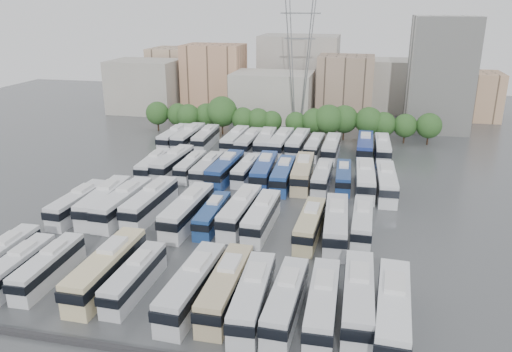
% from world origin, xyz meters
% --- Properties ---
extents(ground, '(220.00, 220.00, 0.00)m').
position_xyz_m(ground, '(0.00, 0.00, 0.00)').
color(ground, '#424447').
rests_on(ground, ground).
extents(parapet, '(56.00, 0.50, 0.50)m').
position_xyz_m(parapet, '(0.00, -33.00, 0.25)').
color(parapet, '#2D2D30').
rests_on(parapet, ground).
extents(tree_line, '(66.52, 7.85, 8.79)m').
position_xyz_m(tree_line, '(0.24, 42.10, 4.37)').
color(tree_line, black).
rests_on(tree_line, ground).
extents(city_buildings, '(102.00, 35.00, 20.00)m').
position_xyz_m(city_buildings, '(-7.46, 71.86, 7.87)').
color(city_buildings, '#9E998E').
rests_on(city_buildings, ground).
extents(apartment_tower, '(14.00, 14.00, 26.00)m').
position_xyz_m(apartment_tower, '(34.00, 58.00, 13.00)').
color(apartment_tower, silver).
rests_on(apartment_tower, ground).
extents(electricity_pylon, '(9.00, 6.91, 33.83)m').
position_xyz_m(electricity_pylon, '(2.00, 50.00, 18.66)').
color(electricity_pylon, slate).
rests_on(electricity_pylon, ground).
extents(bus_r0_s0, '(2.83, 11.75, 3.67)m').
position_xyz_m(bus_r0_s0, '(-21.39, -23.15, 1.80)').
color(bus_r0_s0, silver).
rests_on(bus_r0_s0, ground).
extents(bus_r0_s1, '(2.65, 11.47, 3.59)m').
position_xyz_m(bus_r0_s1, '(-18.17, -24.83, 1.76)').
color(bus_r0_s1, silver).
rests_on(bus_r0_s1, ground).
extents(bus_r0_s2, '(2.64, 11.34, 3.55)m').
position_xyz_m(bus_r0_s2, '(-14.99, -23.79, 1.74)').
color(bus_r0_s2, silver).
rests_on(bus_r0_s2, ground).
extents(bus_r0_s4, '(3.11, 13.65, 4.27)m').
position_xyz_m(bus_r0_s4, '(-8.23, -23.40, 2.10)').
color(bus_r0_s4, beige).
rests_on(bus_r0_s4, ground).
extents(bus_r0_s5, '(2.68, 11.36, 3.55)m').
position_xyz_m(bus_r0_s5, '(-4.83, -23.86, 1.74)').
color(bus_r0_s5, silver).
rests_on(bus_r0_s5, ground).
extents(bus_r0_s7, '(3.47, 13.26, 4.13)m').
position_xyz_m(bus_r0_s7, '(1.76, -24.54, 2.03)').
color(bus_r0_s7, silver).
rests_on(bus_r0_s7, ground).
extents(bus_r0_s8, '(2.82, 12.83, 4.02)m').
position_xyz_m(bus_r0_s8, '(5.12, -23.92, 1.98)').
color(bus_r0_s8, tan).
rests_on(bus_r0_s8, ground).
extents(bus_r0_s9, '(3.22, 12.62, 3.93)m').
position_xyz_m(bus_r0_s9, '(8.10, -24.94, 1.93)').
color(bus_r0_s9, silver).
rests_on(bus_r0_s9, ground).
extents(bus_r0_s10, '(3.00, 12.14, 3.78)m').
position_xyz_m(bus_r0_s10, '(11.34, -24.85, 1.86)').
color(bus_r0_s10, silver).
rests_on(bus_r0_s10, ground).
extents(bus_r0_s11, '(2.87, 12.39, 3.87)m').
position_xyz_m(bus_r0_s11, '(14.84, -24.70, 1.90)').
color(bus_r0_s11, silver).
rests_on(bus_r0_s11, ground).
extents(bus_r0_s12, '(3.09, 13.34, 4.17)m').
position_xyz_m(bus_r0_s12, '(18.11, -23.24, 2.05)').
color(bus_r0_s12, silver).
rests_on(bus_r0_s12, ground).
extents(bus_r0_s13, '(3.68, 13.84, 4.30)m').
position_xyz_m(bus_r0_s13, '(21.27, -24.79, 2.11)').
color(bus_r0_s13, white).
rests_on(bus_r0_s13, ground).
extents(bus_r1_s0, '(3.16, 12.31, 3.83)m').
position_xyz_m(bus_r1_s0, '(-21.43, -7.18, 1.88)').
color(bus_r1_s0, silver).
rests_on(bus_r1_s0, ground).
extents(bus_r1_s1, '(3.52, 13.32, 4.14)m').
position_xyz_m(bus_r1_s1, '(-18.06, -5.86, 2.03)').
color(bus_r1_s1, silver).
rests_on(bus_r1_s1, ground).
extents(bus_r1_s2, '(3.42, 13.43, 4.18)m').
position_xyz_m(bus_r1_s2, '(-15.05, -6.05, 2.05)').
color(bus_r1_s2, silver).
rests_on(bus_r1_s2, ground).
extents(bus_r1_s3, '(3.44, 13.46, 4.19)m').
position_xyz_m(bus_r1_s3, '(-11.39, -4.92, 2.06)').
color(bus_r1_s3, silver).
rests_on(bus_r1_s3, ground).
extents(bus_r1_s5, '(3.51, 13.71, 4.27)m').
position_xyz_m(bus_r1_s5, '(-5.19, -6.66, 2.10)').
color(bus_r1_s5, silver).
rests_on(bus_r1_s5, ground).
extents(bus_r1_s6, '(2.46, 10.97, 3.44)m').
position_xyz_m(bus_r1_s6, '(-1.75, -6.38, 1.69)').
color(bus_r1_s6, navy).
rests_on(bus_r1_s6, ground).
extents(bus_r1_s7, '(3.44, 13.02, 4.05)m').
position_xyz_m(bus_r1_s7, '(1.77, -5.02, 1.99)').
color(bus_r1_s7, silver).
rests_on(bus_r1_s7, ground).
extents(bus_r1_s8, '(3.06, 12.58, 3.92)m').
position_xyz_m(bus_r1_s8, '(5.01, -6.08, 1.93)').
color(bus_r1_s8, white).
rests_on(bus_r1_s8, ground).
extents(bus_r1_s10, '(3.09, 12.03, 3.74)m').
position_xyz_m(bus_r1_s10, '(11.58, -6.95, 1.84)').
color(bus_r1_s10, '#C0B284').
rests_on(bus_r1_s10, ground).
extents(bus_r1_s11, '(3.51, 13.54, 4.21)m').
position_xyz_m(bus_r1_s11, '(14.88, -6.68, 2.07)').
color(bus_r1_s11, silver).
rests_on(bus_r1_s11, ground).
extents(bus_r1_s12, '(2.72, 11.79, 3.69)m').
position_xyz_m(bus_r1_s12, '(18.16, -4.89, 1.81)').
color(bus_r1_s12, silver).
rests_on(bus_r1_s12, ground).
extents(bus_r2_s1, '(3.08, 11.86, 3.69)m').
position_xyz_m(bus_r2_s1, '(-18.21, 11.92, 1.81)').
color(bus_r2_s1, silver).
rests_on(bus_r2_s1, ground).
extents(bus_r2_s2, '(3.52, 13.27, 4.12)m').
position_xyz_m(bus_r2_s2, '(-15.05, 13.03, 2.02)').
color(bus_r2_s2, silver).
rests_on(bus_r2_s2, ground).
extents(bus_r2_s3, '(2.49, 11.02, 3.45)m').
position_xyz_m(bus_r2_s3, '(-11.72, 13.04, 1.69)').
color(bus_r2_s3, silver).
rests_on(bus_r2_s3, ground).
extents(bus_r2_s4, '(2.73, 11.80, 3.69)m').
position_xyz_m(bus_r2_s4, '(-8.31, 11.91, 1.81)').
color(bus_r2_s4, silver).
rests_on(bus_r2_s4, ground).
extents(bus_r2_s5, '(3.55, 13.37, 4.15)m').
position_xyz_m(bus_r2_s5, '(-5.02, 11.64, 2.04)').
color(bus_r2_s5, navy).
rests_on(bus_r2_s5, ground).
extents(bus_r2_s6, '(2.93, 11.26, 3.50)m').
position_xyz_m(bus_r2_s6, '(-1.71, 13.04, 1.72)').
color(bus_r2_s6, silver).
rests_on(bus_r2_s6, ground).
extents(bus_r2_s7, '(3.48, 13.38, 4.16)m').
position_xyz_m(bus_r2_s7, '(1.61, 12.24, 2.04)').
color(bus_r2_s7, navy).
rests_on(bus_r2_s7, ground).
extents(bus_r2_s8, '(3.03, 12.65, 3.95)m').
position_xyz_m(bus_r2_s8, '(5.02, 11.22, 1.94)').
color(bus_r2_s8, navy).
rests_on(bus_r2_s8, ground).
extents(bus_r2_s9, '(3.42, 13.51, 4.21)m').
position_xyz_m(bus_r2_s9, '(8.06, 12.76, 2.07)').
color(bus_r2_s9, tan).
rests_on(bus_r2_s9, ground).
extents(bus_r2_s10, '(2.75, 11.68, 3.65)m').
position_xyz_m(bus_r2_s10, '(11.40, 11.84, 1.79)').
color(bus_r2_s10, silver).
rests_on(bus_r2_s10, ground).
extents(bus_r2_s11, '(2.88, 11.24, 3.50)m').
position_xyz_m(bus_r2_s11, '(14.77, 13.00, 1.72)').
color(bus_r2_s11, navy).
rests_on(bus_r2_s11, ground).
extents(bus_r2_s12, '(3.38, 13.45, 4.19)m').
position_xyz_m(bus_r2_s12, '(18.27, 11.56, 2.06)').
color(bus_r2_s12, silver).
rests_on(bus_r2_s12, ground).
extents(bus_r2_s13, '(3.32, 13.33, 4.16)m').
position_xyz_m(bus_r2_s13, '(21.55, 10.80, 2.04)').
color(bus_r2_s13, white).
rests_on(bus_r2_s13, ground).
extents(bus_r3_s0, '(3.16, 12.70, 3.96)m').
position_xyz_m(bus_r3_s0, '(-21.41, 30.11, 1.94)').
color(bus_r3_s0, silver).
rests_on(bus_r3_s0, ground).
extents(bus_r3_s1, '(3.20, 13.49, 4.21)m').
position_xyz_m(bus_r3_s1, '(-18.25, 30.22, 2.07)').
color(bus_r3_s1, silver).
rests_on(bus_r3_s1, ground).
extents(bus_r3_s2, '(3.11, 12.63, 3.94)m').
position_xyz_m(bus_r3_s2, '(-14.70, 30.87, 1.93)').
color(bus_r3_s2, silver).
rests_on(bus_r3_s2, ground).
extents(bus_r3_s4, '(3.11, 13.12, 4.10)m').
position_xyz_m(bus_r3_s4, '(-8.19, 30.37, 2.01)').
color(bus_r3_s4, white).
rests_on(bus_r3_s4, ground).
extents(bus_r3_s5, '(3.42, 13.17, 4.10)m').
position_xyz_m(bus_r3_s5, '(-4.95, 29.29, 2.01)').
color(bus_r3_s5, silver).
rests_on(bus_r3_s5, ground).
extents(bus_r3_s6, '(3.54, 13.46, 4.19)m').
position_xyz_m(bus_r3_s6, '(-1.75, 29.86, 2.05)').
color(bus_r3_s6, silver).
rests_on(bus_r3_s6, ground).
extents(bus_r3_s7, '(3.47, 13.78, 4.29)m').
position_xyz_m(bus_r3_s7, '(1.46, 29.72, 2.11)').
color(bus_r3_s7, silver).
rests_on(bus_r3_s7, ground).
extents(bus_r3_s8, '(3.44, 13.38, 4.16)m').
position_xyz_m(bus_r3_s8, '(4.79, 30.43, 2.04)').
color(bus_r3_s8, silver).
rests_on(bus_r3_s8, ground).
extents(bus_r3_s9, '(3.02, 11.77, 3.66)m').
position_xyz_m(bus_r3_s9, '(8.19, 29.87, 1.80)').
color(bus_r3_s9, silver).
rests_on(bus_r3_s9, ground).
extents(bus_r3_s10, '(3.05, 12.75, 3.98)m').
position_xyz_m(bus_r3_s10, '(11.61, 28.86, 1.95)').
color(bus_r3_s10, silver).
rests_on(bus_r3_s10, ground).
extents(bus_r3_s12, '(3.06, 13.68, 4.29)m').
position_xyz_m(bus_r3_s12, '(17.99, 30.59, 2.10)').
color(bus_r3_s12, navy).
rests_on(bus_r3_s12, ground).
extents(bus_r3_s13, '(3.10, 12.95, 4.04)m').
position_xyz_m(bus_r3_s13, '(21.33, 30.66, 1.99)').
color(bus_r3_s13, silver).
rests_on(bus_r3_s13, ground).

